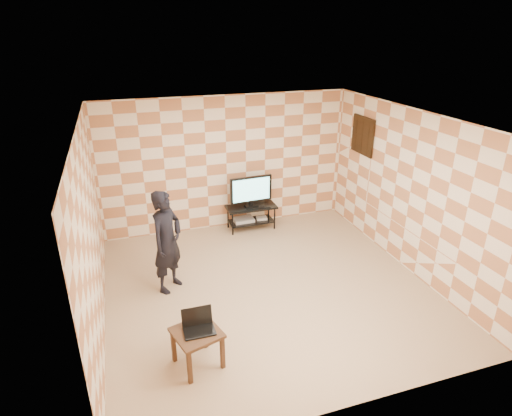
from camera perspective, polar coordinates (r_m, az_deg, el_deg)
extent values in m
plane|color=tan|center=(7.02, 1.55, -10.51)|extent=(5.00, 5.00, 0.00)
cube|color=beige|center=(8.62, -3.96, 5.95)|extent=(5.00, 0.02, 2.70)
cube|color=beige|center=(4.41, 12.98, -12.78)|extent=(5.00, 0.02, 2.70)
cube|color=beige|center=(6.08, -21.15, -3.27)|extent=(0.02, 5.00, 2.70)
cube|color=beige|center=(7.54, 19.88, 2.02)|extent=(0.02, 5.00, 2.70)
cube|color=white|center=(5.97, 1.83, 11.61)|extent=(5.00, 5.00, 0.02)
cube|color=black|center=(8.56, 14.05, 9.36)|extent=(0.04, 0.72, 0.72)
cube|color=black|center=(8.56, 14.05, 9.36)|extent=(0.04, 0.03, 0.68)
cube|color=black|center=(8.56, 14.05, 9.36)|extent=(0.04, 0.68, 0.03)
cube|color=black|center=(8.73, -0.65, 0.14)|extent=(1.02, 0.46, 0.04)
cube|color=black|center=(8.86, -0.64, -1.77)|extent=(0.91, 0.41, 0.03)
cylinder|color=black|center=(8.55, -3.14, -2.10)|extent=(0.03, 0.03, 0.50)
cylinder|color=black|center=(8.87, -3.76, -1.14)|extent=(0.03, 0.03, 0.50)
cylinder|color=black|center=(8.80, 2.49, -1.33)|extent=(0.03, 0.03, 0.50)
cylinder|color=black|center=(9.11, 1.69, -0.42)|extent=(0.03, 0.03, 0.50)
cube|color=black|center=(8.71, -0.66, 0.34)|extent=(0.27, 0.18, 0.03)
cube|color=black|center=(8.69, -0.66, 0.65)|extent=(0.07, 0.05, 0.07)
cube|color=black|center=(8.58, -0.67, 2.51)|extent=(0.87, 0.11, 0.53)
cube|color=#7FEEEE|center=(8.55, -0.61, 2.44)|extent=(0.78, 0.06, 0.46)
cube|color=#B2B1B4|center=(8.82, -1.68, -1.56)|extent=(0.42, 0.31, 0.07)
cube|color=silver|center=(8.91, 0.74, -1.36)|extent=(0.23, 0.18, 0.05)
cube|color=#332216|center=(5.42, -7.91, -16.17)|extent=(0.66, 0.66, 0.04)
cube|color=#332216|center=(5.36, -8.85, -20.29)|extent=(0.06, 0.06, 0.46)
cube|color=#332216|center=(5.67, -10.93, -17.62)|extent=(0.06, 0.06, 0.46)
cube|color=#332216|center=(5.50, -4.49, -18.65)|extent=(0.06, 0.06, 0.46)
cube|color=#332216|center=(5.80, -6.79, -16.18)|extent=(0.06, 0.06, 0.46)
cube|color=black|center=(5.39, -7.57, -15.93)|extent=(0.38, 0.27, 0.02)
cube|color=black|center=(5.42, -7.90, -14.09)|extent=(0.37, 0.07, 0.24)
imported|color=black|center=(6.74, -11.76, -4.41)|extent=(0.71, 0.71, 1.66)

